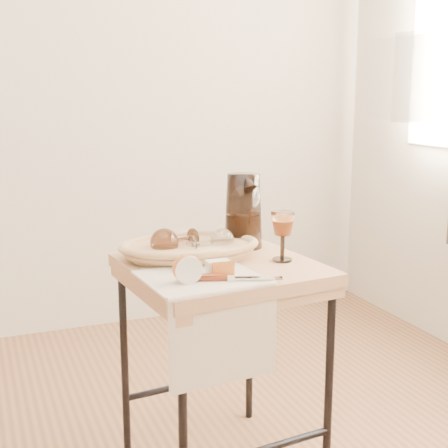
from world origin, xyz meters
name	(u,v)px	position (x,y,z in m)	size (l,w,h in m)	color
wall_back	(6,43)	(0.00, 1.80, 1.35)	(3.60, 0.00, 2.70)	beige
side_table	(222,368)	(0.46, 0.44, 0.33)	(0.52, 0.52, 0.66)	olive
tea_towel	(201,278)	(0.36, 0.31, 0.66)	(0.30, 0.27, 0.01)	beige
bread_basket	(189,250)	(0.40, 0.53, 0.68)	(0.37, 0.25, 0.05)	#976842
goblet_lying_a	(177,240)	(0.36, 0.54, 0.71)	(0.14, 0.08, 0.08)	brown
goblet_lying_b	(209,242)	(0.45, 0.50, 0.71)	(0.12, 0.07, 0.07)	white
pitcher	(243,211)	(0.60, 0.59, 0.77)	(0.16, 0.24, 0.28)	black
wine_goblet	(283,236)	(0.64, 0.39, 0.73)	(0.07, 0.07, 0.15)	white
apple_half	(187,268)	(0.31, 0.29, 0.70)	(0.08, 0.04, 0.07)	red
apple_wedge	(218,268)	(0.40, 0.31, 0.68)	(0.06, 0.03, 0.04)	silver
table_knife	(234,277)	(0.42, 0.25, 0.67)	(0.23, 0.02, 0.02)	silver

